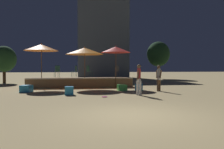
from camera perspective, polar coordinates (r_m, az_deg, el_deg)
ground_plane at (r=6.97m, az=5.66°, el=-10.63°), size 120.00×120.00×0.00m
wooden_deck at (r=17.18m, az=-8.20°, el=-2.04°), size 7.73×2.55×0.74m
patio_umbrella_0 at (r=16.01m, az=-7.15°, el=6.08°), size 2.74×2.74×3.01m
patio_umbrella_1 at (r=16.38m, az=-18.00°, el=6.71°), size 2.38×2.38×3.22m
patio_umbrella_2 at (r=16.03m, az=1.01°, el=6.51°), size 2.16×2.16×3.10m
cube_seat_0 at (r=14.22m, az=2.63°, el=-3.42°), size 0.60×0.60×0.38m
cube_seat_1 at (r=14.26m, az=-21.48°, el=-3.45°), size 0.72×0.72×0.42m
cube_seat_2 at (r=12.20m, az=-11.11°, el=-4.17°), size 0.47×0.47×0.45m
cube_seat_3 at (r=14.45m, az=7.04°, el=-3.29°), size 0.62×0.62×0.41m
person_0 at (r=11.89m, az=7.04°, el=-1.09°), size 0.37×0.49×1.67m
person_1 at (r=14.08m, az=12.12°, el=-0.75°), size 0.29×0.43×1.63m
bistro_chair_0 at (r=17.97m, az=1.20°, el=1.19°), size 0.42×0.43×0.90m
bistro_chair_1 at (r=17.53m, az=-9.61°, el=1.14°), size 0.44×0.44×0.90m
bistro_chair_2 at (r=17.32m, az=-6.09°, el=1.15°), size 0.47×0.47×0.90m
bistro_chair_3 at (r=17.03m, az=-14.14°, el=1.09°), size 0.45×0.46×0.90m
frisbee_disc at (r=11.08m, az=-1.97°, el=-5.84°), size 0.28×0.28×0.03m
background_tree_0 at (r=29.36m, az=12.00°, el=5.23°), size 2.95×2.95×4.87m
background_tree_1 at (r=23.18m, az=-26.37°, el=3.63°), size 2.24×2.24×3.53m
distant_building at (r=32.48m, az=-2.43°, el=8.94°), size 7.25×3.65×10.97m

